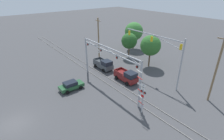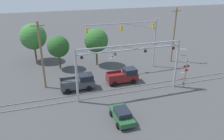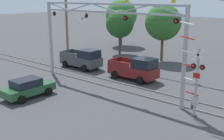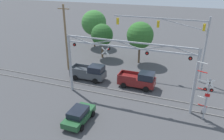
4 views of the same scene
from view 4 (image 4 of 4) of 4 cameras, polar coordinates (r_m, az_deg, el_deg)
rail_track_near at (r=25.33m, az=3.83°, el=-7.42°), size 80.00×0.08×0.10m
rail_track_far at (r=26.52m, az=4.76°, el=-5.92°), size 80.00×0.08×0.10m
crossing_gantry at (r=23.08m, az=3.89°, el=1.96°), size 14.20×0.31×6.92m
crossing_signal_mast at (r=22.73m, az=23.19°, el=-7.06°), size 1.79×0.35×5.95m
traffic_signal_span at (r=29.45m, az=17.82°, el=8.49°), size 12.25×0.39×8.59m
pickup_truck_lead at (r=27.55m, az=6.98°, el=-2.55°), size 4.61×2.11×2.12m
pickup_truck_following at (r=29.54m, az=-5.84°, el=-0.64°), size 4.71×2.11×2.12m
sedan_waiting at (r=21.57m, az=-8.64°, el=-11.57°), size 1.99×3.92×1.44m
utility_pole_left at (r=32.01m, az=-11.95°, el=8.26°), size 1.80×0.28×9.50m
background_tree_beyond_span at (r=34.38m, az=7.35°, el=8.96°), size 4.17×4.17×6.62m
background_tree_far_left_verge at (r=42.90m, az=-4.74°, el=12.17°), size 4.77×4.77×7.07m
background_tree_far_right_verge at (r=36.73m, az=-2.62°, el=9.15°), size 3.66×3.66×5.80m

